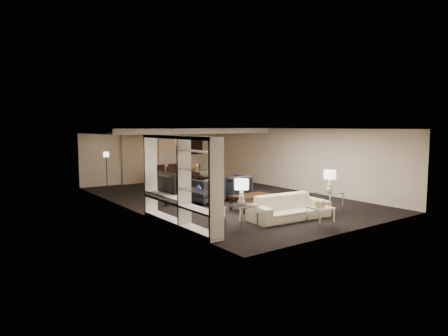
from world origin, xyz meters
TOP-DOWN VIEW (x-y plane):
  - floor at (0.00, 0.00)m, footprint 11.00×11.00m
  - ceiling at (0.00, 0.00)m, footprint 7.00×11.00m
  - wall_back at (0.00, 5.50)m, footprint 7.00×0.02m
  - wall_front at (0.00, -5.50)m, footprint 7.00×0.02m
  - wall_left at (-3.50, 0.00)m, footprint 0.02×11.00m
  - wall_right at (3.50, 0.00)m, footprint 0.02×11.00m
  - ceiling_soffit at (0.00, 3.50)m, footprint 7.00×4.00m
  - curtains at (-0.90, 5.42)m, footprint 1.50×0.12m
  - door at (0.70, 5.47)m, footprint 0.90×0.05m
  - painting at (2.10, 5.46)m, footprint 0.95×0.04m
  - media_unit at (-3.31, -2.60)m, footprint 0.38×3.40m
  - pendant_light at (0.30, 3.50)m, footprint 0.52×0.52m
  - sofa at (-0.43, -3.69)m, footprint 2.41×1.12m
  - coffee_table at (-0.43, -2.09)m, footprint 1.29×0.76m
  - armchair_left at (-1.03, -0.39)m, footprint 1.02×1.04m
  - armchair_right at (0.17, -0.39)m, footprint 1.00×1.03m
  - side_table_left at (-2.13, -3.69)m, footprint 0.68×0.68m
  - side_table_right at (1.27, -3.69)m, footprint 0.67×0.67m
  - table_lamp_left at (-2.13, -3.69)m, footprint 0.38×0.38m
  - table_lamp_right at (1.27, -3.69)m, footprint 0.39×0.39m
  - marble_table at (-0.43, -4.79)m, footprint 0.59×0.59m
  - gold_gourd_a at (-0.53, -4.79)m, footprint 0.17×0.17m
  - gold_gourd_b at (-0.33, -4.79)m, footprint 0.15×0.15m
  - television at (-3.28, -1.66)m, footprint 0.98×0.13m
  - vase_blue at (-3.31, -3.51)m, footprint 0.15×0.15m
  - vase_amber at (-3.31, -3.38)m, footprint 0.18×0.18m
  - floor_speaker at (-2.35, -0.09)m, footprint 0.13×0.13m
  - dining_table at (0.16, 3.63)m, footprint 1.82×1.09m
  - chair_nl at (-0.44, 2.98)m, footprint 0.43×0.43m
  - chair_nm at (0.16, 2.98)m, footprint 0.44×0.44m
  - chair_nr at (0.76, 2.98)m, footprint 0.48×0.48m
  - chair_fl at (-0.44, 4.28)m, footprint 0.46×0.46m
  - chair_fm at (0.16, 4.28)m, footprint 0.45×0.45m
  - chair_fr at (0.76, 4.28)m, footprint 0.48×0.48m
  - floor_lamp at (-2.59, 4.74)m, footprint 0.29×0.29m

SIDE VIEW (x-z plane):
  - floor at x=0.00m, z-range 0.00..0.00m
  - coffee_table at x=-0.43m, z-range 0.00..0.46m
  - marble_table at x=-0.43m, z-range 0.00..0.53m
  - side_table_left at x=-2.13m, z-range 0.00..0.60m
  - side_table_right at x=1.27m, z-range 0.00..0.60m
  - dining_table at x=0.16m, z-range 0.00..0.62m
  - sofa at x=-0.43m, z-range 0.00..0.68m
  - armchair_left at x=-1.03m, z-range 0.00..0.87m
  - armchair_right at x=0.17m, z-range 0.00..0.87m
  - chair_nl at x=-0.44m, z-range 0.00..0.92m
  - chair_nm at x=0.16m, z-range 0.00..0.92m
  - chair_nr at x=0.76m, z-range 0.00..0.92m
  - chair_fl at x=-0.44m, z-range 0.00..0.92m
  - chair_fm at x=0.16m, z-range 0.00..0.92m
  - chair_fr at x=0.76m, z-range 0.00..0.92m
  - floor_speaker at x=-2.35m, z-range 0.00..1.10m
  - gold_gourd_b at x=-0.33m, z-range 0.53..0.68m
  - gold_gourd_a at x=-0.53m, z-range 0.53..0.71m
  - floor_lamp at x=-2.59m, z-range 0.00..1.53m
  - table_lamp_left at x=-2.13m, z-range 0.60..1.26m
  - table_lamp_right at x=1.27m, z-range 0.60..1.26m
  - television at x=-3.28m, z-range 0.75..1.32m
  - door at x=0.70m, z-range 0.00..2.10m
  - vase_blue at x=-3.31m, z-range 1.06..1.22m
  - media_unit at x=-3.31m, z-range 0.00..2.35m
  - curtains at x=-0.90m, z-range 0.00..2.40m
  - wall_back at x=0.00m, z-range 0.00..2.50m
  - wall_front at x=0.00m, z-range 0.00..2.50m
  - wall_left at x=-3.50m, z-range 0.00..2.50m
  - wall_right at x=3.50m, z-range 0.00..2.50m
  - painting at x=2.10m, z-range 1.23..1.88m
  - vase_amber at x=-3.31m, z-range 1.56..1.75m
  - pendant_light at x=0.30m, z-range 1.80..2.04m
  - ceiling_soffit at x=0.00m, z-range 2.30..2.50m
  - ceiling at x=0.00m, z-range 2.49..2.51m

